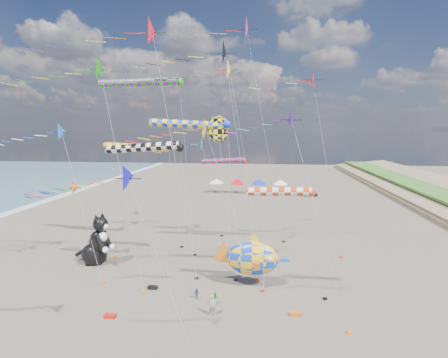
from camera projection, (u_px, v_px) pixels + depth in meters
name	position (u px, v px, depth m)	size (l,w,h in m)	color
ground	(181.00, 356.00, 23.08)	(260.00, 260.00, 0.00)	#51473B
delta_kite_0	(130.00, 35.00, 29.29)	(15.48, 2.53, 24.31)	red
delta_kite_1	(246.00, 32.00, 43.14)	(16.40, 3.04, 28.57)	#F4268C
delta_kite_2	(133.00, 184.00, 20.32)	(8.97, 1.77, 12.96)	#1110C9
delta_kite_3	(313.00, 81.00, 38.25)	(11.03, 2.29, 21.52)	#EC0E3C
delta_kite_4	(95.00, 71.00, 29.42)	(11.17, 2.27, 21.16)	#1B8B10
delta_kite_5	(295.00, 124.00, 23.88)	(8.68, 1.68, 16.40)	#5A1399
delta_kite_6	(235.00, 72.00, 40.27)	(10.49, 2.45, 22.93)	#F1FF0D
delta_kite_7	(59.00, 136.00, 32.27)	(9.15, 1.81, 15.55)	blue
delta_kite_8	(199.00, 146.00, 47.40)	(8.64, 1.97, 13.93)	#1B9BB9
delta_kite_9	(72.00, 190.00, 40.13)	(9.89, 1.81, 9.18)	#FF6112
delta_kite_10	(221.00, 54.00, 35.54)	(12.93, 2.85, 24.15)	black
delta_kite_11	(207.00, 131.00, 33.15)	(11.80, 2.42, 16.12)	#FFA706
windsock_0	(146.00, 148.00, 33.59)	(9.09, 0.83, 13.54)	black
windsock_1	(143.00, 83.00, 39.24)	(11.08, 0.97, 20.54)	#21921A
windsock_2	(226.00, 161.00, 45.30)	(7.26, 0.65, 11.14)	red
windsock_3	(283.00, 192.00, 29.78)	(7.17, 0.78, 9.96)	#C5390D
windsock_4	(192.00, 125.00, 34.82)	(9.42, 0.83, 15.76)	blue
windsock_5	(139.00, 147.00, 43.02)	(9.83, 0.85, 13.11)	orange
angelfish_kite	(216.00, 130.00, 34.61)	(3.74, 3.02, 16.20)	yellow
cat_inflatable	(96.00, 239.00, 38.45)	(4.32, 2.16, 5.83)	black
fish_inflatable	(252.00, 258.00, 32.88)	(6.67, 2.89, 5.31)	#1340BD
person_adult	(213.00, 306.00, 27.94)	(0.62, 0.41, 1.70)	#93959F
child_green	(215.00, 299.00, 29.71)	(0.54, 0.42, 1.11)	#278625
child_blue	(197.00, 293.00, 30.80)	(0.58, 0.24, 0.98)	#2534A3
kite_bag_0	(153.00, 287.00, 32.70)	(0.90, 0.44, 0.30)	black
kite_bag_1	(285.00, 260.00, 39.59)	(0.90, 0.44, 0.30)	blue
kite_bag_2	(110.00, 316.00, 27.70)	(0.90, 0.44, 0.30)	red
kite_bag_3	(296.00, 314.00, 28.02)	(0.90, 0.44, 0.30)	#DF5912
tent_row	(248.00, 180.00, 81.47)	(19.20, 4.20, 3.80)	white
parked_car	(309.00, 193.00, 78.27)	(1.49, 3.69, 1.26)	#26262D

